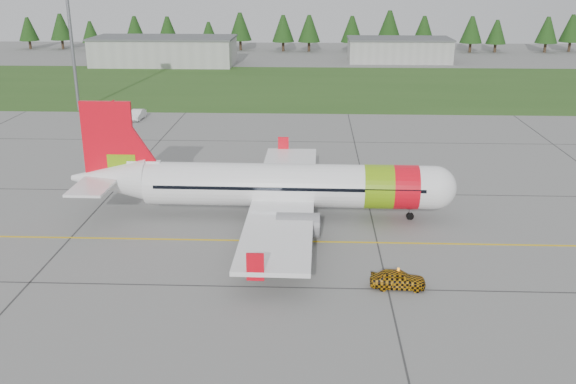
{
  "coord_description": "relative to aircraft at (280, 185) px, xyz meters",
  "views": [
    {
      "loc": [
        4.75,
        -39.59,
        20.65
      ],
      "look_at": [
        2.72,
        10.39,
        3.39
      ],
      "focal_mm": 40.0,
      "sensor_mm": 36.0,
      "label": 1
    }
  ],
  "objects": [
    {
      "name": "grass_strip",
      "position": [
        -1.9,
        68.6,
        -2.93
      ],
      "size": [
        320.0,
        50.0,
        0.03
      ],
      "primitive_type": "cube",
      "color": "#30561E",
      "rests_on": "ground"
    },
    {
      "name": "service_van",
      "position": [
        -23.05,
        38.59,
        -0.74
      ],
      "size": [
        1.6,
        1.52,
        4.42
      ],
      "primitive_type": "imported",
      "rotation": [
        0.0,
        0.0,
        -0.04
      ],
      "color": "white",
      "rests_on": "ground"
    },
    {
      "name": "hangar_east",
      "position": [
        23.1,
        104.6,
        -0.35
      ],
      "size": [
        24.0,
        12.0,
        5.2
      ],
      "primitive_type": "cube",
      "color": "#A8A8A3",
      "rests_on": "ground"
    },
    {
      "name": "treeline",
      "position": [
        -1.9,
        124.6,
        2.05
      ],
      "size": [
        160.0,
        8.0,
        10.0
      ],
      "primitive_type": null,
      "color": "#1C3F14",
      "rests_on": "ground"
    },
    {
      "name": "ground",
      "position": [
        -1.9,
        -13.4,
        -2.95
      ],
      "size": [
        320.0,
        320.0,
        0.0
      ],
      "primitive_type": "plane",
      "color": "gray",
      "rests_on": "ground"
    },
    {
      "name": "aircraft",
      "position": [
        0.0,
        0.0,
        0.0
      ],
      "size": [
        33.73,
        30.93,
        10.22
      ],
      "rotation": [
        0.0,
        0.0,
        -0.01
      ],
      "color": "white",
      "rests_on": "ground"
    },
    {
      "name": "floodlight_mast",
      "position": [
        -33.9,
        44.6,
        7.05
      ],
      "size": [
        0.5,
        0.5,
        20.0
      ],
      "primitive_type": "cylinder",
      "color": "slate",
      "rests_on": "ground"
    },
    {
      "name": "taxi_guideline",
      "position": [
        -1.9,
        -5.4,
        -2.94
      ],
      "size": [
        120.0,
        0.25,
        0.02
      ],
      "primitive_type": "cube",
      "color": "gold",
      "rests_on": "ground"
    },
    {
      "name": "follow_me_car",
      "position": [
        8.78,
        -13.1,
        -1.05
      ],
      "size": [
        1.36,
        1.59,
        3.79
      ],
      "primitive_type": "imported",
      "rotation": [
        0.0,
        0.0,
        1.52
      ],
      "color": "orange",
      "rests_on": "ground"
    },
    {
      "name": "hangar_west",
      "position": [
        -31.9,
        96.6,
        0.05
      ],
      "size": [
        32.0,
        14.0,
        6.0
      ],
      "primitive_type": "cube",
      "color": "#A8A8A3",
      "rests_on": "ground"
    }
  ]
}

